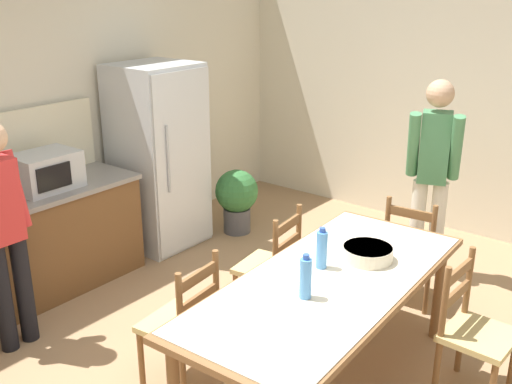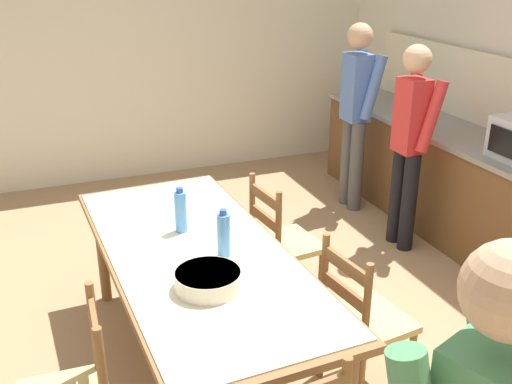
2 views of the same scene
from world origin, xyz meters
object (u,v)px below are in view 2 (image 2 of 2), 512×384
at_px(bottle_near_centre, 181,211).
at_px(serving_bowl, 208,279).
at_px(bottle_off_centre, 224,235).
at_px(dining_table, 197,264).
at_px(person_at_counter, 410,138).
at_px(chair_side_far_left, 282,243).
at_px(person_at_sink, 356,108).
at_px(chair_side_far_right, 362,320).

distance_m(bottle_near_centre, serving_bowl, 0.66).
bearing_deg(bottle_off_centre, dining_table, -130.98).
xyz_separation_m(bottle_near_centre, person_at_counter, (-0.66, 2.01, 0.01)).
distance_m(serving_bowl, chair_side_far_left, 1.26).
height_order(chair_side_far_left, person_at_counter, person_at_counter).
bearing_deg(chair_side_far_left, person_at_sink, -51.10).
bearing_deg(serving_bowl, person_at_sink, 136.35).
distance_m(bottle_off_centre, person_at_counter, 2.15).
xyz_separation_m(bottle_off_centre, chair_side_far_left, (-0.62, 0.62, -0.46)).
bearing_deg(dining_table, bottle_off_centre, 49.02).
relative_size(bottle_near_centre, person_at_counter, 0.16).
relative_size(bottle_off_centre, person_at_sink, 0.16).
xyz_separation_m(dining_table, serving_bowl, (0.38, -0.05, 0.13)).
height_order(dining_table, serving_bowl, serving_bowl).
bearing_deg(chair_side_far_right, person_at_sink, -36.07).
height_order(bottle_near_centre, serving_bowl, bottle_near_centre).
bearing_deg(bottle_near_centre, dining_table, 2.25).
height_order(bottle_off_centre, serving_bowl, bottle_off_centre).
height_order(dining_table, chair_side_far_right, chair_side_far_right).
bearing_deg(person_at_counter, serving_bowl, -147.34).
relative_size(dining_table, chair_side_far_left, 2.43).
bearing_deg(person_at_counter, chair_side_far_left, -161.73).
distance_m(dining_table, chair_side_far_left, 0.94).
height_order(bottle_off_centre, chair_side_far_left, bottle_off_centre).
relative_size(bottle_off_centre, person_at_counter, 0.16).
distance_m(dining_table, bottle_off_centre, 0.26).
bearing_deg(chair_side_far_right, bottle_near_centre, 39.76).
xyz_separation_m(serving_bowl, person_at_counter, (-1.32, 2.05, 0.09)).
relative_size(bottle_off_centre, serving_bowl, 0.84).
bearing_deg(bottle_near_centre, serving_bowl, -3.82).
distance_m(dining_table, person_at_counter, 2.22).
height_order(bottle_near_centre, chair_side_far_left, bottle_near_centre).
height_order(serving_bowl, chair_side_far_left, chair_side_far_left).
xyz_separation_m(dining_table, person_at_counter, (-0.93, 2.00, 0.21)).
bearing_deg(bottle_off_centre, serving_bowl, -32.00).
xyz_separation_m(bottle_near_centre, chair_side_far_right, (0.73, 0.78, -0.46)).
xyz_separation_m(serving_bowl, person_at_sink, (-2.17, 2.07, 0.12)).
relative_size(bottle_off_centre, chair_side_far_left, 0.30).
bearing_deg(chair_side_far_left, person_at_counter, -77.62).
xyz_separation_m(chair_side_far_right, person_at_sink, (-2.25, 1.25, 0.51)).
distance_m(chair_side_far_right, person_at_counter, 1.92).
bearing_deg(chair_side_far_right, person_at_counter, -48.41).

